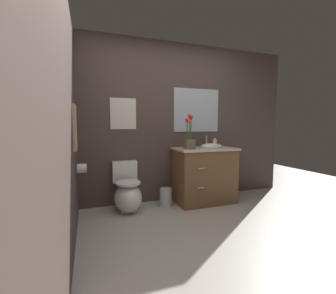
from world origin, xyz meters
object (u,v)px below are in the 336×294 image
Objects in this scene: wall_poster at (123,114)px; hanging_towel at (75,128)px; trash_bin at (166,197)px; wall_mirror at (197,110)px; vanity_cabinet at (204,174)px; soap_bottle at (215,143)px; toilet at (128,194)px; flower_vase at (189,137)px; toilet_paper_roll at (82,168)px.

wall_poster reaches higher than hanging_towel.
trash_bin is 1.48m from wall_mirror.
vanity_cabinet is 1.99× the size of hanging_towel.
vanity_cabinet is 2.01m from hanging_towel.
wall_mirror reaches higher than soap_bottle.
vanity_cabinet is 0.51m from soap_bottle.
wall_mirror reaches higher than vanity_cabinet.
flower_vase is (0.91, -0.08, 0.79)m from toilet.
toilet_paper_roll reaches higher than toilet.
soap_bottle is 1.35× the size of toilet_paper_roll.
toilet is 1.72m from wall_mirror.
toilet_paper_roll is at bearing -161.43° from toilet.
soap_bottle is 1.13m from trash_bin.
vanity_cabinet is at bearing 10.21° from hanging_towel.
soap_bottle is (0.18, 0.00, 0.48)m from vanity_cabinet.
hanging_towel is at bearing -163.87° from trash_bin.
wall_mirror is (1.20, 0.27, 1.21)m from toilet.
toilet is at bearing -90.00° from wall_poster.
wall_mirror is (1.20, 0.00, 0.07)m from wall_poster.
trash_bin is 0.60× the size of wall_poster.
vanity_cabinet is 2.28× the size of wall_poster.
toilet is 1.19m from hanging_towel.
toilet_paper_roll is (-1.96, -0.17, -0.24)m from soap_bottle.
toilet is 1.32× the size of flower_vase.
hanging_towel reaches higher than toilet.
wall_mirror reaches higher than flower_vase.
wall_poster reaches higher than soap_bottle.
vanity_cabinet is at bearing -1.26° from toilet.
wall_poster is at bearing 168.04° from soap_bottle.
vanity_cabinet is at bearing -1.53° from trash_bin.
wall_poster is at bearing 166.25° from vanity_cabinet.
hanging_towel is at bearing -150.76° from toilet.
vanity_cabinet is at bearing 5.44° from toilet_paper_roll.
wall_poster is (-1.20, 0.29, 0.93)m from vanity_cabinet.
toilet_paper_roll is (-1.15, -0.19, 0.54)m from trash_bin.
wall_poster is (-0.00, 0.27, 1.13)m from toilet.
flower_vase reaches higher than trash_bin.
soap_bottle is at bearing -1.07° from trash_bin.
toilet is 0.76m from toilet_paper_roll.
trash_bin is (-0.34, 0.07, -0.90)m from flower_vase.
flower_vase is 4.75× the size of toilet_paper_roll.
wall_poster is at bearing 38.44° from toilet_paper_roll.
flower_vase reaches higher than toilet.
trash_bin is 0.34× the size of wall_mirror.
soap_bottle is 0.63m from wall_mirror.
flower_vase is at bearing 4.32° from toilet_paper_roll.
wall_mirror is at bearing 23.65° from trash_bin.
soap_bottle is 0.33× the size of wall_poster.
trash_bin is at bearing 178.47° from vanity_cabinet.
soap_bottle is 2.06m from hanging_towel.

